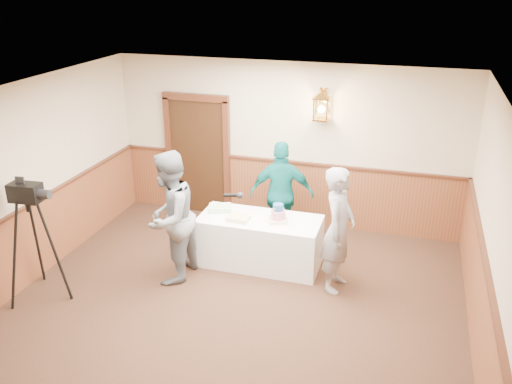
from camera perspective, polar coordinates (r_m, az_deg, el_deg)
ground at (r=6.83m, az=-4.29°, el=-15.06°), size 7.00×7.00×0.00m
room_shell at (r=6.43m, az=-3.69°, el=-1.75°), size 6.02×7.02×2.81m
display_table at (r=8.15m, az=0.41°, el=-5.19°), size 1.80×0.80×0.75m
tiered_cake at (r=7.85m, az=2.34°, el=-2.40°), size 0.34×0.34×0.27m
sheet_cake_yellow at (r=7.91m, az=-1.88°, el=-2.79°), size 0.32×0.25×0.06m
sheet_cake_green at (r=8.24m, az=-3.81°, el=-1.71°), size 0.40×0.36×0.08m
interviewer at (r=7.61m, az=-9.08°, el=-2.69°), size 1.54×0.97×1.91m
baker at (r=7.41m, az=8.67°, el=-3.95°), size 0.50×0.70×1.78m
assistant_p at (r=8.56m, az=2.72°, el=-0.22°), size 1.07×0.60×1.72m
tv_camera_rig at (r=7.77m, az=-22.23°, el=-5.42°), size 0.65×0.60×1.65m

